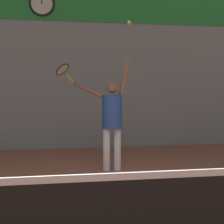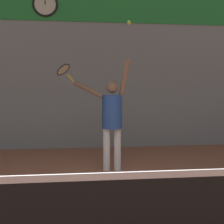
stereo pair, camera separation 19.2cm
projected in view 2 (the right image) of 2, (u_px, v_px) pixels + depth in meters
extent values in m
cube|color=gray|center=(88.00, 53.00, 8.14)|extent=(18.00, 0.10, 5.00)
cube|color=#288C38|center=(88.00, 6.00, 8.00)|extent=(7.78, 0.02, 0.81)
cylinder|color=beige|center=(45.00, 4.00, 7.84)|extent=(0.59, 0.02, 0.59)
torus|color=black|center=(45.00, 4.00, 7.84)|extent=(0.64, 0.06, 0.64)
cube|color=black|center=(45.00, 0.00, 7.82)|extent=(0.02, 0.01, 0.23)
cube|color=white|center=(133.00, 175.00, 2.17)|extent=(6.60, 0.02, 0.05)
cylinder|color=white|center=(107.00, 149.00, 5.90)|extent=(0.13, 0.13, 0.80)
cylinder|color=white|center=(117.00, 149.00, 5.93)|extent=(0.13, 0.13, 0.80)
cylinder|color=#26478C|center=(112.00, 112.00, 5.87)|extent=(0.38, 0.38, 0.63)
sphere|color=brown|center=(112.00, 87.00, 5.83)|extent=(0.23, 0.23, 0.23)
cylinder|color=brown|center=(125.00, 78.00, 5.80)|extent=(0.25, 0.22, 0.72)
cylinder|color=brown|center=(89.00, 90.00, 5.99)|extent=(0.60, 0.51, 0.35)
cylinder|color=yellow|center=(71.00, 79.00, 6.19)|extent=(0.18, 0.13, 0.19)
torus|color=black|center=(63.00, 70.00, 6.26)|extent=(0.37, 0.40, 0.24)
cylinder|color=beige|center=(63.00, 70.00, 6.26)|extent=(0.31, 0.33, 0.20)
sphere|color=#CCDB2D|center=(129.00, 23.00, 5.63)|extent=(0.07, 0.07, 0.07)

